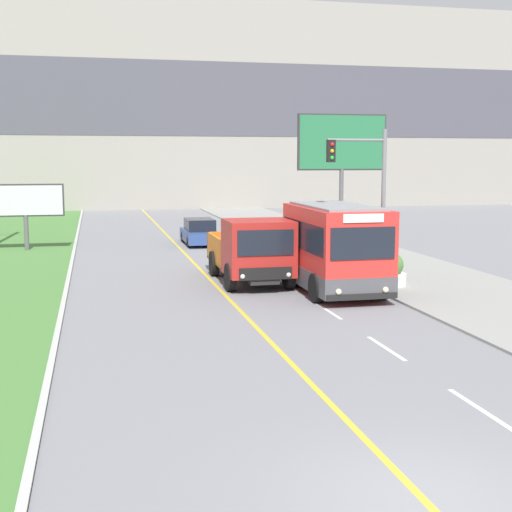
# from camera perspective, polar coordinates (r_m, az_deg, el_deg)

# --- Properties ---
(ground_plane) EXTENTS (300.00, 300.00, 0.00)m
(ground_plane) POSITION_cam_1_polar(r_m,az_deg,el_deg) (11.04, 13.23, -18.43)
(ground_plane) COLOR slate
(lane_marking_centre) EXTENTS (2.88, 140.00, 0.01)m
(lane_marking_centre) POSITION_cam_1_polar(r_m,az_deg,el_deg) (12.35, 11.57, -15.42)
(lane_marking_centre) COLOR gold
(lane_marking_centre) RESTS_ON ground_plane
(apartment_block_background) EXTENTS (80.00, 8.04, 19.95)m
(apartment_block_background) POSITION_cam_1_polar(r_m,az_deg,el_deg) (72.60, -9.45, 11.75)
(apartment_block_background) COLOR gray
(apartment_block_background) RESTS_ON ground_plane
(city_bus) EXTENTS (2.66, 5.46, 3.20)m
(city_bus) POSITION_cam_1_polar(r_m,az_deg,el_deg) (25.79, 6.38, 0.57)
(city_bus) COLOR red
(city_bus) RESTS_ON ground_plane
(dump_truck) EXTENTS (2.52, 6.24, 2.59)m
(dump_truck) POSITION_cam_1_polar(r_m,az_deg,el_deg) (27.21, -0.17, 0.31)
(dump_truck) COLOR black
(dump_truck) RESTS_ON ground_plane
(car_distant) EXTENTS (1.80, 4.30, 1.45)m
(car_distant) POSITION_cam_1_polar(r_m,az_deg,el_deg) (40.66, -4.51, 1.91)
(car_distant) COLOR #2D4784
(car_distant) RESTS_ON ground_plane
(traffic_light_mast) EXTENTS (2.28, 0.32, 5.91)m
(traffic_light_mast) POSITION_cam_1_polar(r_m,az_deg,el_deg) (26.53, 8.88, 5.37)
(traffic_light_mast) COLOR slate
(traffic_light_mast) RESTS_ON ground_plane
(billboard_large) EXTENTS (5.07, 0.24, 7.27)m
(billboard_large) POSITION_cam_1_polar(r_m,az_deg,el_deg) (39.94, 6.90, 8.67)
(billboard_large) COLOR #59595B
(billboard_large) RESTS_ON ground_plane
(billboard_small) EXTENTS (3.99, 0.24, 3.53)m
(billboard_small) POSITION_cam_1_polar(r_m,az_deg,el_deg) (39.50, -17.99, 4.09)
(billboard_small) COLOR #59595B
(billboard_small) RESTS_ON ground_plane
(planter_round_near) EXTENTS (1.19, 1.19, 1.26)m
(planter_round_near) POSITION_cam_1_polar(r_m,az_deg,el_deg) (27.40, 10.72, -1.19)
(planter_round_near) COLOR silver
(planter_round_near) RESTS_ON sidewalk_right
(planter_round_second) EXTENTS (1.07, 1.07, 1.22)m
(planter_round_second) POSITION_cam_1_polar(r_m,az_deg,el_deg) (31.25, 7.95, -0.05)
(planter_round_second) COLOR silver
(planter_round_second) RESTS_ON sidewalk_right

